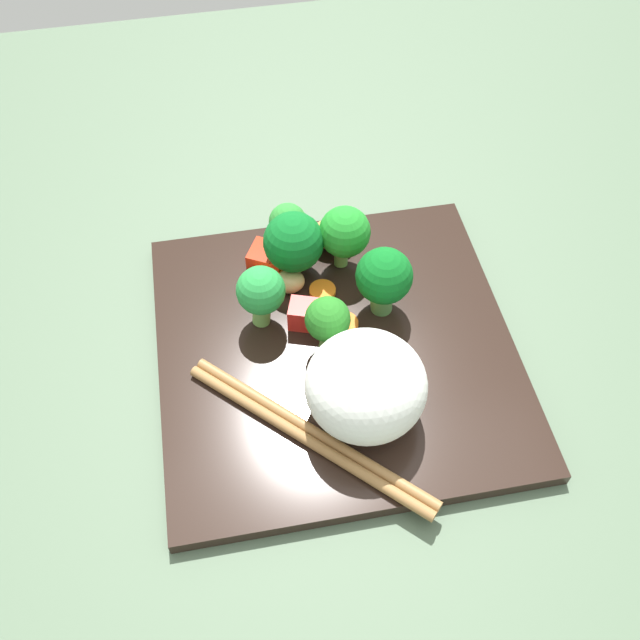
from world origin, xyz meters
The scene contains 17 objects.
ground_plane centered at (0.00, 0.00, -1.00)cm, with size 110.00×110.00×2.00cm, color #4D634B.
square_plate centered at (0.00, 0.00, 0.60)cm, with size 28.52×28.52×1.21cm, color black.
rice_mound centered at (-0.76, 6.40, 4.85)cm, with size 8.88×8.88×7.28cm, color white.
broccoli_floret_0 centered at (1.90, -11.83, 3.84)cm, with size 3.34×3.34×4.53cm.
broccoli_floret_1 centered at (1.89, -8.65, 4.72)cm, with size 5.16×5.16×6.21cm.
broccoli_floret_2 centered at (0.73, -0.29, 4.75)cm, with size 3.57×3.57×5.54cm.
broccoli_floret_3 centered at (5.36, -3.79, 4.74)cm, with size 3.96×3.96×5.79cm.
broccoli_floret_4 centered at (-2.48, -8.63, 5.03)cm, with size 4.41×4.41×6.22cm.
broccoli_floret_5 centered at (-4.54, -3.25, 4.89)cm, with size 4.67×4.67×6.31cm.
carrot_slice_0 centered at (0.21, -5.67, 1.45)cm, with size 2.27×2.27×0.48cm, color orange.
carrot_slice_1 centered at (4.51, -7.82, 1.50)cm, with size 3.14×3.14×0.59cm, color orange.
carrot_slice_2 centered at (-0.99, -1.90, 1.41)cm, with size 2.51×2.51×0.41cm, color orange.
pepper_chunk_0 centered at (4.02, -10.08, 1.93)cm, with size 3.07×2.76×1.45cm, color red.
pepper_chunk_1 centered at (1.98, -2.78, 2.30)cm, with size 2.66×2.11×2.19cm, color red.
chicken_piece_0 centered at (2.62, -6.71, 2.08)cm, with size 2.53×2.26×1.74cm, color tan.
chicken_piece_1 centered at (-2.02, -11.12, 2.52)cm, with size 3.96×2.99×2.63cm, color #B98E48.
chopstick_pair centered at (3.68, 7.76, 1.62)cm, with size 16.20×16.30×0.83cm.
Camera 1 is at (7.81, 32.88, 48.53)cm, focal length 40.39 mm.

